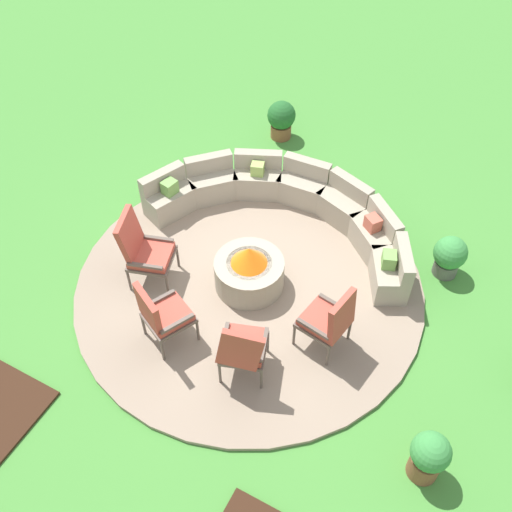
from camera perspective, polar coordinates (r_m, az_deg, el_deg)
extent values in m
plane|color=#478C38|center=(8.48, -0.64, -2.93)|extent=(24.00, 24.00, 0.00)
cylinder|color=gray|center=(8.45, -0.64, -2.80)|extent=(4.88, 4.88, 0.06)
cylinder|color=#9E937F|center=(8.26, -0.65, -1.67)|extent=(0.97, 0.97, 0.45)
cylinder|color=black|center=(8.11, -0.66, -0.78)|extent=(0.63, 0.63, 0.06)
cone|color=orange|center=(7.98, -0.67, 0.03)|extent=(0.50, 0.50, 0.28)
cube|color=#9E937F|center=(8.45, 12.55, -1.81)|extent=(0.74, 0.87, 0.43)
cube|color=#9E937F|center=(8.22, 13.93, -0.22)|extent=(0.48, 0.74, 0.27)
cube|color=#9E937F|center=(8.89, 11.07, 1.71)|extent=(0.86, 0.83, 0.43)
cube|color=#9E937F|center=(8.71, 12.23, 3.56)|extent=(0.67, 0.61, 0.27)
cube|color=#9E937F|center=(9.26, 8.22, 4.49)|extent=(0.85, 0.67, 0.43)
cube|color=#9E937F|center=(9.11, 9.07, 6.52)|extent=(0.76, 0.40, 0.27)
cube|color=#9E937F|center=(9.51, 4.44, 6.30)|extent=(0.77, 0.48, 0.43)
cube|color=#9E937F|center=(9.39, 4.91, 8.45)|extent=(0.76, 0.19, 0.27)
cube|color=#9E937F|center=(9.62, 0.16, 7.04)|extent=(0.87, 0.72, 0.43)
cube|color=#9E937F|center=(9.51, 0.22, 9.23)|extent=(0.75, 0.46, 0.27)
cube|color=#9E937F|center=(9.58, -4.20, 6.66)|extent=(0.84, 0.85, 0.43)
cube|color=#9E937F|center=(9.46, -4.55, 8.82)|extent=(0.63, 0.65, 0.27)
cube|color=#9E937F|center=(9.38, -8.21, 5.18)|extent=(0.70, 0.86, 0.43)
cube|color=#9E937F|center=(9.25, -8.95, 7.26)|extent=(0.43, 0.75, 0.27)
cube|color=#70A34C|center=(8.20, 12.57, -0.34)|extent=(0.24, 0.26, 0.21)
cube|color=#70A34C|center=(9.14, -8.25, 6.52)|extent=(0.22, 0.25, 0.21)
cube|color=#BC5B47|center=(8.64, 11.08, 3.10)|extent=(0.27, 0.27, 0.21)
cube|color=#93B756|center=(9.38, 0.15, 8.30)|extent=(0.24, 0.22, 0.20)
cylinder|color=brown|center=(8.58, -7.47, -0.12)|extent=(0.04, 0.04, 0.38)
cylinder|color=brown|center=(8.25, -8.48, -2.86)|extent=(0.04, 0.04, 0.38)
cylinder|color=brown|center=(8.73, -10.89, 0.37)|extent=(0.04, 0.04, 0.38)
cylinder|color=brown|center=(8.40, -12.01, -2.30)|extent=(0.04, 0.04, 0.38)
cube|color=brown|center=(8.32, -9.90, -0.23)|extent=(0.72, 0.72, 0.05)
cube|color=#B24738|center=(8.27, -9.96, 0.10)|extent=(0.67, 0.66, 0.09)
cube|color=#B24738|center=(8.13, -11.91, 1.80)|extent=(0.32, 0.59, 0.73)
cube|color=brown|center=(8.39, -9.50, 1.68)|extent=(0.48, 0.20, 0.04)
cube|color=brown|center=(8.07, -10.56, -0.93)|extent=(0.48, 0.20, 0.04)
cylinder|color=brown|center=(8.01, -7.44, -4.75)|extent=(0.04, 0.04, 0.38)
cylinder|color=brown|center=(7.75, -5.58, -7.08)|extent=(0.04, 0.04, 0.38)
cylinder|color=brown|center=(7.90, -10.68, -6.47)|extent=(0.04, 0.04, 0.38)
cylinder|color=brown|center=(7.63, -8.92, -8.91)|extent=(0.04, 0.04, 0.38)
cube|color=brown|center=(7.64, -8.33, -5.85)|extent=(0.71, 0.73, 0.05)
cube|color=#B24738|center=(7.59, -8.38, -5.53)|extent=(0.66, 0.67, 0.09)
cube|color=#B24738|center=(7.32, -10.23, -5.08)|extent=(0.53, 0.36, 0.71)
cube|color=brown|center=(7.67, -9.31, -4.11)|extent=(0.25, 0.45, 0.04)
cube|color=brown|center=(7.41, -7.53, -6.41)|extent=(0.25, 0.45, 0.04)
cylinder|color=brown|center=(7.66, -2.67, -7.76)|extent=(0.04, 0.04, 0.38)
cylinder|color=brown|center=(7.61, 1.13, -8.27)|extent=(0.04, 0.04, 0.38)
cylinder|color=brown|center=(7.38, -3.47, -11.12)|extent=(0.04, 0.04, 0.38)
cylinder|color=brown|center=(7.33, 0.50, -11.69)|extent=(0.04, 0.04, 0.38)
cube|color=brown|center=(7.31, -1.15, -8.78)|extent=(0.70, 0.71, 0.05)
cube|color=#B24738|center=(7.25, -1.16, -8.48)|extent=(0.64, 0.66, 0.09)
cube|color=#B24738|center=(6.91, -1.55, -9.00)|extent=(0.57, 0.30, 0.66)
cube|color=brown|center=(7.22, -3.07, -7.92)|extent=(0.20, 0.47, 0.04)
cube|color=brown|center=(7.17, 0.76, -8.45)|extent=(0.20, 0.47, 0.04)
cylinder|color=brown|center=(7.69, 3.65, -7.54)|extent=(0.04, 0.04, 0.38)
cylinder|color=brown|center=(7.95, 5.79, -5.15)|extent=(0.04, 0.04, 0.38)
cylinder|color=brown|center=(7.55, 6.84, -9.47)|extent=(0.04, 0.04, 0.38)
cylinder|color=brown|center=(7.81, 8.90, -6.96)|extent=(0.04, 0.04, 0.38)
cube|color=brown|center=(7.57, 6.43, -6.32)|extent=(0.63, 0.63, 0.05)
cube|color=#B24738|center=(7.51, 6.48, -6.01)|extent=(0.58, 0.58, 0.09)
cube|color=#B24738|center=(7.25, 8.18, -5.74)|extent=(0.21, 0.52, 0.60)
cube|color=brown|center=(7.33, 5.47, -6.92)|extent=(0.47, 0.13, 0.04)
cube|color=brown|center=(7.59, 7.53, -4.55)|extent=(0.47, 0.13, 0.04)
cylinder|color=brown|center=(7.19, 15.73, -18.67)|extent=(0.35, 0.35, 0.32)
sphere|color=#3D8E42|center=(6.88, 16.35, -17.49)|extent=(0.44, 0.44, 0.44)
cylinder|color=brown|center=(10.97, 2.39, 11.86)|extent=(0.37, 0.37, 0.25)
sphere|color=#236028|center=(10.78, 2.44, 13.27)|extent=(0.50, 0.50, 0.50)
sphere|color=#E55638|center=(10.71, 2.73, 13.60)|extent=(0.17, 0.17, 0.17)
cylinder|color=#605B56|center=(8.98, 17.62, -1.01)|extent=(0.35, 0.35, 0.23)
sphere|color=#3D8E42|center=(8.76, 18.07, 0.31)|extent=(0.47, 0.47, 0.47)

